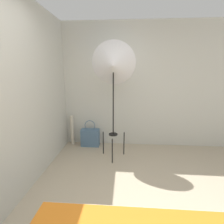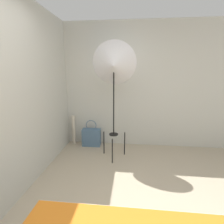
% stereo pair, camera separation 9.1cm
% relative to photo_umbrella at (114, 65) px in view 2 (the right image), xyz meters
% --- Properties ---
extents(wall_back, '(8.00, 0.05, 2.60)m').
position_rel_photo_umbrella_xyz_m(wall_back, '(0.33, 0.67, -0.41)').
color(wall_back, beige).
rests_on(wall_back, ground_plane).
extents(wall_side_left, '(0.05, 8.00, 2.60)m').
position_rel_photo_umbrella_xyz_m(wall_side_left, '(-1.13, -0.83, -0.41)').
color(wall_side_left, beige).
rests_on(wall_side_left, ground_plane).
extents(photo_umbrella, '(0.78, 0.45, 2.14)m').
position_rel_photo_umbrella_xyz_m(photo_umbrella, '(0.00, 0.00, 0.00)').
color(photo_umbrella, black).
rests_on(photo_umbrella, ground_plane).
extents(tote_bag, '(0.39, 0.18, 0.58)m').
position_rel_photo_umbrella_xyz_m(tote_bag, '(-0.54, 0.47, -1.52)').
color(tote_bag, slate).
rests_on(tote_bag, ground_plane).
extents(paper_roll, '(0.08, 0.08, 0.65)m').
position_rel_photo_umbrella_xyz_m(paper_roll, '(-0.96, 0.54, -1.39)').
color(paper_roll, beige).
rests_on(paper_roll, ground_plane).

